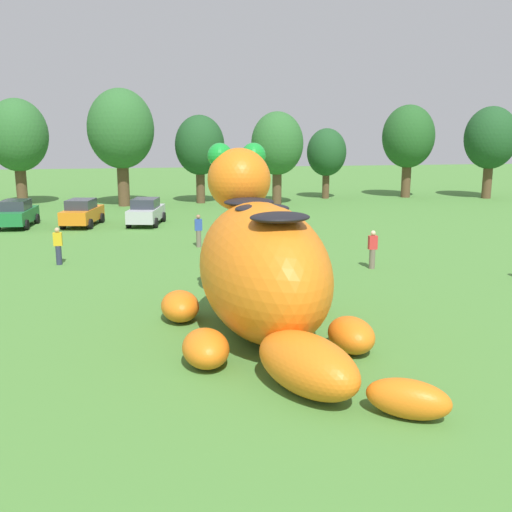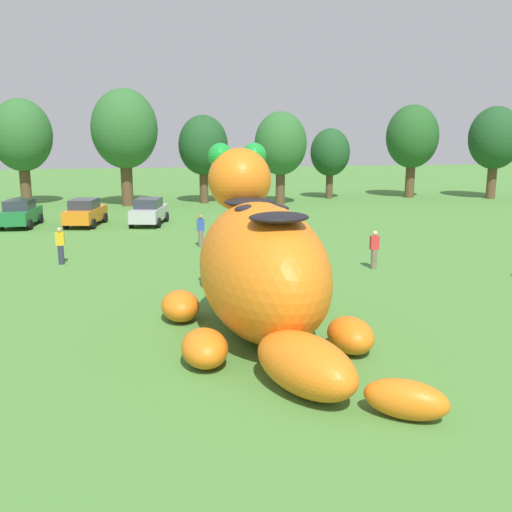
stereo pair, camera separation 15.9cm
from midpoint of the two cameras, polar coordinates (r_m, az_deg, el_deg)
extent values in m
plane|color=#4C8438|center=(17.83, 0.75, -7.60)|extent=(160.00, 160.00, 0.00)
ellipsoid|color=orange|center=(17.22, 0.33, -1.41)|extent=(4.02, 7.29, 3.97)
ellipsoid|color=orange|center=(19.72, -1.89, 7.42)|extent=(2.25, 2.45, 2.10)
sphere|color=green|center=(19.86, -3.75, 9.71)|extent=(0.84, 0.84, 0.84)
sphere|color=green|center=(20.11, -0.48, 9.76)|extent=(0.84, 0.84, 0.84)
ellipsoid|color=black|center=(18.41, -0.92, 5.26)|extent=(1.67, 1.38, 0.26)
ellipsoid|color=black|center=(16.88, 0.34, 4.63)|extent=(1.67, 1.38, 0.26)
ellipsoid|color=black|center=(15.20, 2.03, 3.78)|extent=(1.67, 1.38, 0.26)
ellipsoid|color=orange|center=(19.07, -7.62, -4.84)|extent=(1.33, 1.78, 0.97)
ellipsoid|color=orange|center=(20.03, 5.04, -3.94)|extent=(1.33, 1.78, 0.97)
ellipsoid|color=orange|center=(15.45, -5.20, -8.91)|extent=(1.33, 1.78, 0.97)
ellipsoid|color=orange|center=(16.53, 8.95, -7.58)|extent=(1.33, 1.78, 0.97)
ellipsoid|color=orange|center=(13.91, 4.64, -10.42)|extent=(2.75, 3.55, 1.39)
ellipsoid|color=orange|center=(13.23, 14.21, -13.29)|extent=(1.98, 1.73, 0.85)
cube|color=#1E7238|center=(39.99, -22.27, 3.64)|extent=(1.99, 4.21, 0.80)
cube|color=#2D333D|center=(39.76, -22.41, 4.61)|extent=(1.63, 2.07, 0.60)
cylinder|color=black|center=(41.49, -22.88, 3.31)|extent=(0.28, 0.66, 0.64)
cylinder|color=black|center=(41.03, -20.61, 3.41)|extent=(0.28, 0.66, 0.64)
cylinder|color=black|center=(38.60, -21.51, 2.83)|extent=(0.28, 0.66, 0.64)
cube|color=orange|center=(39.09, -16.62, 3.87)|extent=(2.50, 4.36, 0.80)
cube|color=#2D333D|center=(38.85, -16.75, 4.86)|extent=(1.86, 2.23, 0.60)
cylinder|color=black|center=(40.60, -17.18, 3.56)|extent=(0.36, 0.68, 0.64)
cylinder|color=black|center=(40.09, -14.87, 3.59)|extent=(0.36, 0.68, 0.64)
cylinder|color=black|center=(38.23, -18.37, 2.97)|extent=(0.36, 0.68, 0.64)
cylinder|color=black|center=(37.69, -15.93, 3.00)|extent=(0.36, 0.68, 0.64)
cube|color=#B7BABF|center=(38.59, -10.72, 4.06)|extent=(2.54, 4.37, 0.80)
cube|color=#2D333D|center=(38.36, -10.81, 5.07)|extent=(1.89, 2.24, 0.60)
cylinder|color=black|center=(40.07, -11.49, 3.75)|extent=(0.37, 0.68, 0.64)
cylinder|color=black|center=(39.70, -9.10, 3.76)|extent=(0.37, 0.68, 0.64)
cylinder|color=black|center=(37.63, -12.38, 3.17)|extent=(0.37, 0.68, 0.64)
cylinder|color=black|center=(37.24, -9.85, 3.19)|extent=(0.37, 0.68, 0.64)
cylinder|color=brown|center=(51.30, -21.88, 6.24)|extent=(0.85, 0.85, 2.98)
ellipsoid|color=#2D662D|center=(51.10, -22.25, 10.82)|extent=(4.76, 4.76, 5.72)
cylinder|color=brown|center=(48.51, -12.83, 6.67)|extent=(0.93, 0.93, 3.24)
ellipsoid|color=#2D662D|center=(48.31, -13.09, 11.95)|extent=(5.18, 5.18, 6.22)
cylinder|color=brown|center=(49.49, -5.49, 6.61)|extent=(0.73, 0.73, 2.54)
ellipsoid|color=#1E4C23|center=(49.27, -5.58, 10.67)|extent=(4.06, 4.06, 4.87)
cylinder|color=brown|center=(48.30, 1.95, 6.57)|extent=(0.75, 0.75, 2.62)
ellipsoid|color=#2D662D|center=(48.08, 1.98, 10.87)|extent=(4.20, 4.20, 5.04)
cylinder|color=brown|center=(53.02, 6.70, 6.75)|extent=(0.62, 0.62, 2.16)
ellipsoid|color=#1E4C23|center=(52.82, 6.78, 9.98)|extent=(3.46, 3.46, 4.15)
cylinder|color=brown|center=(55.16, 14.28, 7.04)|extent=(0.82, 0.82, 2.88)
ellipsoid|color=#235623|center=(54.98, 14.50, 11.17)|extent=(4.61, 4.61, 5.54)
cylinder|color=brown|center=(56.57, 21.45, 6.67)|extent=(0.81, 0.81, 2.83)
ellipsoid|color=#1E4C23|center=(56.39, 21.76, 10.61)|extent=(4.52, 4.52, 5.43)
cylinder|color=#726656|center=(26.38, 11.04, -0.28)|extent=(0.26, 0.26, 0.88)
cube|color=red|center=(26.24, 11.10, 1.30)|extent=(0.38, 0.22, 0.60)
sphere|color=beige|center=(26.16, 11.14, 2.20)|extent=(0.22, 0.22, 0.22)
cylinder|color=black|center=(34.62, 1.03, 2.89)|extent=(0.26, 0.26, 0.88)
cube|color=black|center=(34.51, 1.03, 4.10)|extent=(0.38, 0.22, 0.60)
sphere|color=brown|center=(34.45, 1.04, 4.79)|extent=(0.22, 0.22, 0.22)
cylinder|color=#2D334C|center=(28.17, -18.75, 0.08)|extent=(0.26, 0.26, 0.88)
cube|color=gold|center=(28.03, -18.85, 1.56)|extent=(0.38, 0.22, 0.60)
sphere|color=tan|center=(27.96, -18.91, 2.41)|extent=(0.22, 0.22, 0.22)
cylinder|color=#726656|center=(30.84, -5.73, 1.68)|extent=(0.26, 0.26, 0.88)
cube|color=#2D4CA5|center=(30.71, -5.76, 3.04)|extent=(0.38, 0.22, 0.60)
sphere|color=#9E7051|center=(30.65, -5.78, 3.81)|extent=(0.22, 0.22, 0.22)
camera|label=1|loc=(0.08, -90.25, -0.05)|focal=41.20mm
camera|label=2|loc=(0.08, 89.75, 0.05)|focal=41.20mm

